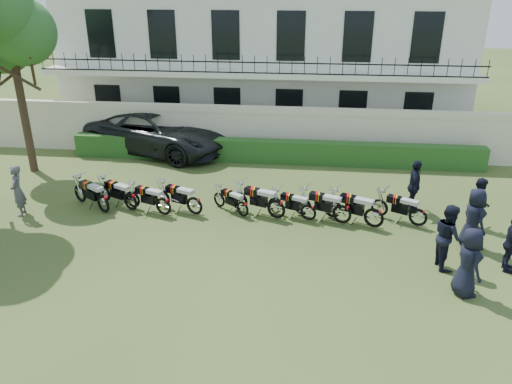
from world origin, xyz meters
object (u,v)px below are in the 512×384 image
officer_5 (414,186)px  motorcycle_6 (308,209)px  motorcycle_7 (342,210)px  suv (158,132)px  officer_0 (468,262)px  motorcycle_8 (374,213)px  motorcycle_1 (130,197)px  officer_2 (511,244)px  tree_west_near (8,25)px  motorcycle_3 (194,202)px  inspector (18,191)px  motorcycle_9 (419,213)px  officer_1 (448,236)px  officer_3 (474,219)px  motorcycle_4 (243,205)px  motorcycle_5 (276,205)px  motorcycle_0 (103,199)px  motorcycle_2 (163,202)px  officer_4 (479,202)px

officer_5 → motorcycle_6: bearing=114.4°
motorcycle_6 → motorcycle_7: bearing=-72.1°
suv → officer_0: suv is taller
motorcycle_8 → motorcycle_6: bearing=107.3°
motorcycle_1 → motorcycle_7: bearing=-65.3°
motorcycle_7 → officer_2: (4.43, -2.38, 0.31)m
tree_west_near → motorcycle_6: 13.29m
tree_west_near → motorcycle_1: bearing=-32.0°
motorcycle_3 → officer_0: officer_0 is taller
officer_0 → motorcycle_1: bearing=55.5°
inspector → motorcycle_9: bearing=75.1°
motorcycle_1 → motorcycle_8: 8.30m
officer_2 → officer_1: bearing=98.9°
motorcycle_7 → officer_3: officer_3 is taller
motorcycle_1 → motorcycle_3: bearing=-66.1°
motorcycle_6 → inspector: 9.83m
motorcycle_9 → officer_1: officer_1 is taller
motorcycle_4 → motorcycle_6: (2.22, -0.07, 0.03)m
officer_3 → suv: bearing=40.9°
motorcycle_5 → officer_1: 5.53m
motorcycle_0 → motorcycle_3: motorcycle_0 is taller
motorcycle_2 → suv: (-2.16, 6.70, 0.46)m
officer_5 → motorcycle_1: bearing=102.2°
officer_0 → officer_4: bearing=-32.9°
motorcycle_7 → suv: suv is taller
motorcycle_0 → motorcycle_8: bearing=-57.5°
suv → officer_2: 15.51m
motorcycle_9 → motorcycle_3: bearing=117.8°
motorcycle_6 → officer_5: size_ratio=0.91×
motorcycle_4 → officer_2: bearing=-71.9°
motorcycle_4 → officer_1: officer_1 is taller
motorcycle_1 → officer_5: (9.74, 1.09, 0.43)m
motorcycle_1 → motorcycle_5: size_ratio=0.91×
motorcycle_0 → motorcycle_5: (5.96, 0.22, 0.01)m
motorcycle_2 → officer_5: 8.61m
motorcycle_6 → officer_3: size_ratio=0.89×
motorcycle_1 → officer_1: officer_1 is taller
motorcycle_8 → motorcycle_0: bearing=114.1°
motorcycle_9 → officer_0: 3.83m
motorcycle_5 → motorcycle_0: bearing=113.7°
motorcycle_0 → officer_0: (11.08, -3.58, 0.41)m
motorcycle_7 → officer_1: size_ratio=1.04×
motorcycle_0 → officer_0: bearing=-74.8°
officer_4 → officer_5: (-1.88, 0.92, 0.09)m
tree_west_near → motorcycle_3: (7.73, -3.49, -5.39)m
motorcycle_9 → officer_4: bearing=-53.5°
motorcycle_3 → officer_1: bearing=-86.2°
motorcycle_3 → motorcycle_7: (4.98, -0.11, 0.01)m
officer_2 → officer_5: officer_5 is taller
officer_0 → officer_1: officer_1 is taller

